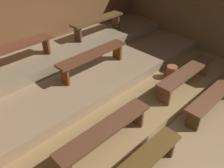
# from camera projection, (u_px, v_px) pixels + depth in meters

# --- Properties ---
(ground) EXTENTS (6.95, 5.51, 0.08)m
(ground) POSITION_uv_depth(u_px,v_px,m) (116.00, 102.00, 5.12)
(ground) COLOR #947451
(wall_back) EXTENTS (6.95, 0.06, 2.47)m
(wall_back) POSITION_uv_depth(u_px,v_px,m) (47.00, 17.00, 5.79)
(wall_back) COLOR brown
(wall_back) RESTS_ON ground
(wall_right) EXTENTS (0.06, 5.51, 2.47)m
(wall_right) POSITION_uv_depth(u_px,v_px,m) (199.00, 11.00, 6.20)
(wall_right) COLOR brown
(wall_right) RESTS_ON ground
(platform_lower) EXTENTS (6.15, 3.59, 0.22)m
(platform_lower) POSITION_uv_depth(u_px,v_px,m) (98.00, 86.00, 5.36)
(platform_lower) COLOR olive
(platform_lower) RESTS_ON ground
(platform_middle) EXTENTS (6.15, 2.49, 0.22)m
(platform_middle) POSITION_uv_depth(u_px,v_px,m) (82.00, 68.00, 5.56)
(platform_middle) COLOR #97795A
(platform_middle) RESTS_ON platform_lower
(platform_upper) EXTENTS (6.15, 1.18, 0.22)m
(platform_upper) POSITION_uv_depth(u_px,v_px,m) (65.00, 51.00, 5.82)
(platform_upper) COLOR #8A795C
(platform_upper) RESTS_ON platform_middle
(bench_floor_left) EXTENTS (1.58, 0.32, 0.42)m
(bench_floor_left) POSITION_uv_depth(u_px,v_px,m) (141.00, 164.00, 3.36)
(bench_floor_left) COLOR #543918
(bench_floor_left) RESTS_ON ground
(bench_floor_right) EXTENTS (1.58, 0.32, 0.42)m
(bench_floor_right) POSITION_uv_depth(u_px,v_px,m) (212.00, 98.00, 4.62)
(bench_floor_right) COLOR brown
(bench_floor_right) RESTS_ON ground
(bench_lower_left) EXTENTS (1.73, 0.32, 0.42)m
(bench_lower_left) POSITION_uv_depth(u_px,v_px,m) (106.00, 131.00, 3.57)
(bench_lower_left) COLOR brown
(bench_lower_left) RESTS_ON platform_lower
(bench_lower_right) EXTENTS (1.73, 0.32, 0.42)m
(bench_lower_right) POSITION_uv_depth(u_px,v_px,m) (186.00, 74.00, 4.92)
(bench_lower_right) COLOR brown
(bench_lower_right) RESTS_ON platform_lower
(bench_middle_center) EXTENTS (1.75, 0.32, 0.42)m
(bench_middle_center) POSITION_uv_depth(u_px,v_px,m) (93.00, 56.00, 5.10)
(bench_middle_center) COLOR brown
(bench_middle_center) RESTS_ON platform_middle
(bench_upper_left) EXTENTS (1.59, 0.32, 0.42)m
(bench_upper_left) POSITION_uv_depth(u_px,v_px,m) (16.00, 48.00, 4.92)
(bench_upper_left) COLOR brown
(bench_upper_left) RESTS_ON platform_upper
(bench_upper_right) EXTENTS (1.59, 0.32, 0.42)m
(bench_upper_right) POSITION_uv_depth(u_px,v_px,m) (98.00, 21.00, 6.23)
(bench_upper_right) COLOR brown
(bench_upper_right) RESTS_ON platform_upper
(pail_lower) EXTENTS (0.24, 0.24, 0.28)m
(pail_lower) POSITION_uv_depth(u_px,v_px,m) (172.00, 72.00, 5.38)
(pail_lower) COLOR #9E4C2D
(pail_lower) RESTS_ON platform_lower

